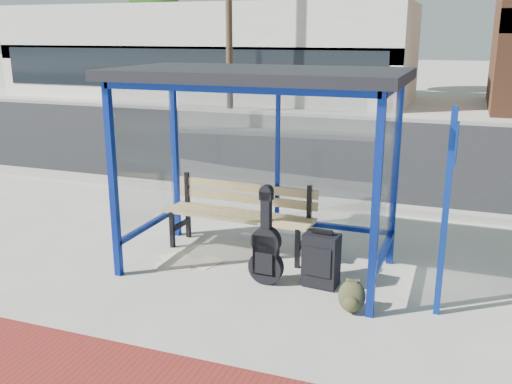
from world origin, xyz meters
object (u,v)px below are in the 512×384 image
at_px(suitcase, 321,260).
at_px(backpack, 352,297).
at_px(bench, 241,211).
at_px(guitar_bag, 266,250).

xyz_separation_m(suitcase, backpack, (0.45, -0.50, -0.16)).
height_order(bench, suitcase, bench).
relative_size(bench, backpack, 5.96).
bearing_deg(guitar_bag, bench, 128.83).
distance_m(bench, suitcase, 1.50).
bearing_deg(guitar_bag, suitcase, 15.80).
xyz_separation_m(guitar_bag, backpack, (1.07, -0.35, -0.24)).
bearing_deg(bench, suitcase, -27.62).
relative_size(bench, suitcase, 2.96).
bearing_deg(bench, backpack, -32.96).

